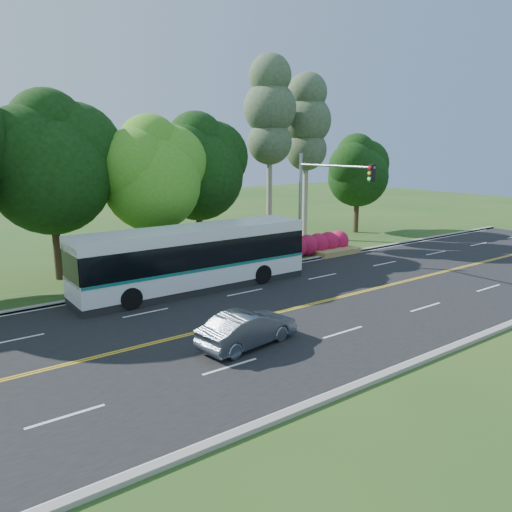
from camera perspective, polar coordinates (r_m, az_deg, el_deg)
ground at (r=23.57m, az=4.64°, el=-5.97°), size 120.00×120.00×0.00m
road at (r=23.56m, az=4.64°, el=-5.95°), size 60.00×14.00×0.02m
curb_north at (r=29.10m, az=-4.57°, el=-2.23°), size 60.00×0.30×0.15m
curb_south at (r=19.08m, az=19.03°, el=-10.96°), size 60.00×0.30×0.15m
grass_verge at (r=30.65m, az=-6.39°, el=-1.56°), size 60.00×4.00×0.10m
lane_markings at (r=23.50m, az=4.46°, el=-5.97°), size 57.60×13.82×0.00m
tree_row at (r=30.54m, az=-18.27°, el=10.52°), size 44.70×9.10×13.84m
bougainvillea_hedge at (r=33.90m, az=4.90°, el=0.98°), size 9.50×2.25×1.50m
traffic_signal at (r=30.86m, az=7.43°, el=7.22°), size 0.42×6.10×7.00m
transit_bus at (r=26.31m, az=-7.14°, el=-0.32°), size 12.66×2.83×3.31m
sedan at (r=19.03m, az=-0.96°, el=-8.28°), size 4.27×2.04×1.35m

